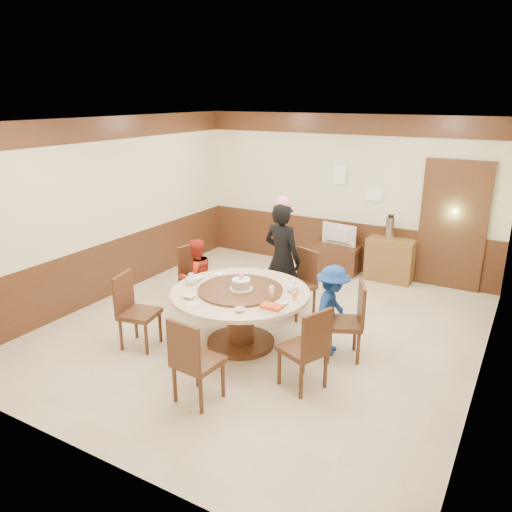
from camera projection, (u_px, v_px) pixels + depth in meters
The scene contains 30 objects.
room at pixel (265, 255), 6.61m from camera, with size 6.00×6.04×2.84m.
banquet_table at pixel (240, 307), 6.36m from camera, with size 1.76×1.76×0.78m.
chair_0 at pixel (344, 334), 6.12m from camera, with size 0.59×0.59×0.97m.
chair_1 at pixel (298, 295), 7.32m from camera, with size 0.57×0.57×0.97m.
chair_2 at pixel (198, 289), 7.53m from camera, with size 0.53×0.52×0.97m.
chair_3 at pixel (139, 324), 6.39m from camera, with size 0.53×0.52×0.97m.
chair_4 at pixel (197, 375), 5.24m from camera, with size 0.48×0.48×0.97m.
chair_5 at pixel (304, 362), 5.49m from camera, with size 0.58×0.58×0.97m.
person_standing at pixel (282, 259), 7.26m from camera, with size 0.61×0.40×1.67m, color black.
person_red at pixel (196, 276), 7.32m from camera, with size 0.55×0.43×1.14m, color #B02717.
person_blue at pixel (332, 310), 6.15m from camera, with size 0.74×0.43×1.15m, color navy.
birthday_cake at pixel (241, 284), 6.25m from camera, with size 0.29×0.29×0.20m.
teapot_left at pixel (191, 280), 6.50m from camera, with size 0.17×0.15×0.13m, color white.
teapot_right at pixel (293, 288), 6.23m from camera, with size 0.17×0.15×0.13m, color white.
bowl_0 at pixel (220, 275), 6.80m from camera, with size 0.14×0.14×0.03m, color white.
bowl_1 at pixel (240, 310), 5.69m from camera, with size 0.13×0.13×0.04m, color white.
bowl_2 at pixel (189, 296), 6.07m from camera, with size 0.16×0.16×0.04m, color white.
bowl_3 at pixel (283, 303), 5.86m from camera, with size 0.14×0.14×0.04m, color white.
bowl_4 at pixel (197, 278), 6.67m from camera, with size 0.16×0.16×0.04m, color white.
saucer_near at pixel (193, 304), 5.87m from camera, with size 0.18×0.18×0.01m, color white.
saucer_far at pixel (290, 284), 6.49m from camera, with size 0.18×0.18×0.01m, color white.
shrimp_platter at pixel (272, 308), 5.72m from camera, with size 0.30×0.20×0.06m.
bottle_0 at pixel (271, 293), 6.01m from camera, with size 0.06×0.06×0.16m, color white.
bottle_1 at pixel (295, 294), 5.98m from camera, with size 0.06×0.06×0.16m, color white.
tv_stand at pixel (336, 258), 9.13m from camera, with size 0.85×0.45×0.50m, color #452515.
television at pixel (337, 235), 9.00m from camera, with size 0.68×0.09×0.39m, color gray.
side_cabinet at pixel (390, 260), 8.66m from camera, with size 0.80×0.40×0.75m, color brown.
thermos at pixel (390, 228), 8.51m from camera, with size 0.15×0.15×0.38m, color silver.
notice_left at pixel (339, 175), 8.89m from camera, with size 0.25×0.00×0.35m, color white.
notice_right at pixel (374, 195), 8.67m from camera, with size 0.30×0.00×0.22m, color white.
Camera 1 is at (3.04, -5.51, 3.11)m, focal length 35.00 mm.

